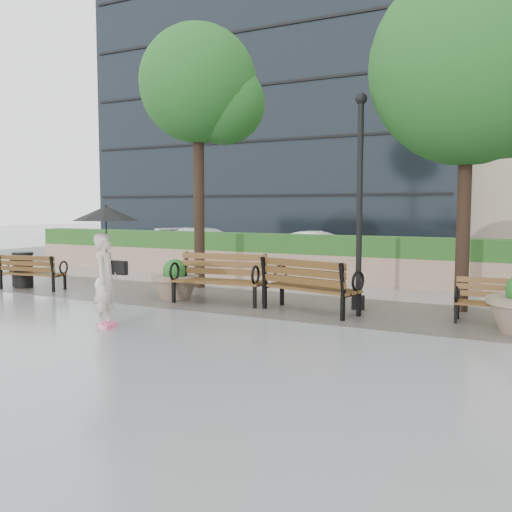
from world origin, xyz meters
The scene contains 17 objects.
ground centered at (0.00, 0.00, 0.00)m, with size 100.00×100.00×0.00m, color gray.
cobble_strip centered at (0.00, 3.00, 0.01)m, with size 28.00×3.20×0.01m, color #383330.
hedge_wall centered at (0.00, 7.00, 0.66)m, with size 24.00×0.80×1.35m.
asphalt_street centered at (0.00, 11.00, 0.00)m, with size 40.00×7.00×0.00m, color black.
bldg_glass centered at (-9.00, 22.00, 12.50)m, with size 20.00×10.00×25.00m, color black.
bench_0 centered at (-7.35, 2.01, 0.27)m, with size 1.79×0.98×0.91m.
bench_1 centered at (-1.93, 2.47, 0.33)m, with size 2.14×1.07×1.10m.
bench_2 centered at (0.31, 2.39, 0.33)m, with size 2.18×1.29×1.10m.
bench_3 centered at (3.85, 2.90, 0.25)m, with size 1.61×0.71×0.84m.
planter_left centered at (-3.19, 2.56, 0.37)m, with size 1.12×1.12×0.94m.
trash_bin centered at (-7.84, 2.14, 0.45)m, with size 0.54×0.54×0.90m, color black.
lamppost centered at (1.07, 3.20, 1.99)m, with size 0.28×0.28×4.48m.
tree_0 centered at (-3.56, 4.48, 5.20)m, with size 3.21×3.07×6.89m.
tree_1 centered at (3.16, 4.08, 4.84)m, with size 3.96×3.96×6.95m.
car_left centered at (-7.44, 10.50, 0.66)m, with size 1.86×4.56×1.32m, color white.
car_right centered at (-2.34, 9.73, 0.66)m, with size 1.40×4.00×1.32m, color white.
pedestrian centered at (-2.39, -0.60, 1.32)m, with size 1.18×1.18×2.17m.
Camera 1 is at (4.72, -8.30, 2.18)m, focal length 40.00 mm.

